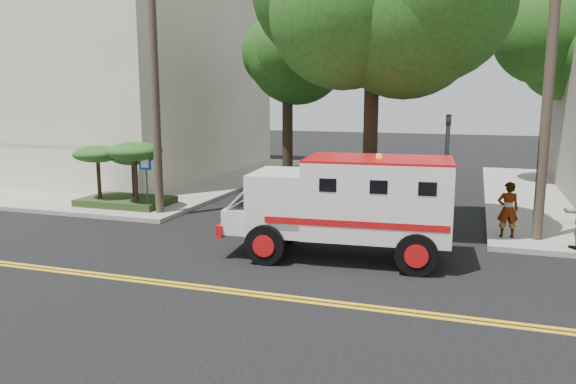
% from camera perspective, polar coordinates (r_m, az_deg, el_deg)
% --- Properties ---
extents(ground, '(100.00, 100.00, 0.00)m').
position_cam_1_polar(ground, '(12.12, -4.75, -10.15)').
color(ground, black).
rests_on(ground, ground).
extents(sidewalk_nw, '(17.00, 17.00, 0.15)m').
position_cam_1_polar(sidewalk_nw, '(30.25, -18.31, 1.72)').
color(sidewalk_nw, gray).
rests_on(sidewalk_nw, ground).
extents(building_left, '(16.00, 14.00, 10.00)m').
position_cam_1_polar(building_left, '(32.39, -20.09, 11.15)').
color(building_left, beige).
rests_on(building_left, sidewalk_nw).
extents(utility_pole_left, '(0.28, 0.28, 9.00)m').
position_cam_1_polar(utility_pole_left, '(19.31, -13.38, 10.72)').
color(utility_pole_left, '#382D23').
rests_on(utility_pole_left, ground).
extents(utility_pole_right, '(0.28, 0.28, 9.00)m').
position_cam_1_polar(utility_pole_right, '(16.73, 24.99, 10.22)').
color(utility_pole_right, '#382D23').
rests_on(utility_pole_right, ground).
extents(tree_left, '(4.48, 4.20, 7.70)m').
position_cam_1_polar(tree_left, '(23.42, 0.55, 13.83)').
color(tree_left, black).
rests_on(tree_left, ground).
extents(traffic_signal, '(0.15, 0.18, 3.60)m').
position_cam_1_polar(traffic_signal, '(16.17, 15.79, 2.73)').
color(traffic_signal, '#3F3F42').
rests_on(traffic_signal, ground).
extents(accessibility_sign, '(0.45, 0.10, 2.02)m').
position_cam_1_polar(accessibility_sign, '(19.97, -14.22, 1.63)').
color(accessibility_sign, '#3F3F42').
rests_on(accessibility_sign, ground).
extents(palm_planter, '(3.52, 2.63, 2.36)m').
position_cam_1_polar(palm_planter, '(20.99, -16.44, 2.70)').
color(palm_planter, '#1E3314').
rests_on(palm_planter, sidewalk_nw).
extents(armored_truck, '(5.87, 2.71, 2.60)m').
position_cam_1_polar(armored_truck, '(14.23, 6.13, -0.94)').
color(armored_truck, silver).
rests_on(armored_truck, ground).
extents(pedestrian_a, '(0.63, 0.46, 1.59)m').
position_cam_1_polar(pedestrian_a, '(16.93, 21.43, -1.67)').
color(pedestrian_a, gray).
rests_on(pedestrian_a, sidewalk_ne).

